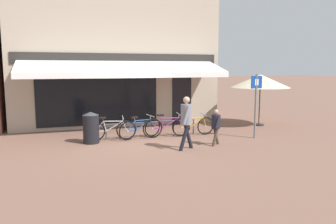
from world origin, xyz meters
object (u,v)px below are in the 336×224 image
(pedestrian_child, at_px, (216,124))
(parking_sign, at_px, (256,99))
(bicycle_purple, at_px, (167,127))
(bicycle_blue, at_px, (140,128))
(bicycle_orange, at_px, (194,126))
(pedestrian_adult, at_px, (186,117))
(litter_bin, at_px, (91,128))
(bicycle_silver, at_px, (111,130))
(cafe_parasol, at_px, (260,81))

(pedestrian_child, bearing_deg, parking_sign, 5.72)
(bicycle_purple, height_order, pedestrian_child, pedestrian_child)
(bicycle_blue, relative_size, pedestrian_child, 1.41)
(bicycle_orange, relative_size, parking_sign, 0.73)
(bicycle_orange, height_order, pedestrian_adult, pedestrian_adult)
(pedestrian_child, relative_size, parking_sign, 0.52)
(pedestrian_adult, bearing_deg, litter_bin, 143.39)
(bicycle_purple, xyz_separation_m, litter_bin, (-2.71, -0.05, 0.14))
(bicycle_orange, height_order, litter_bin, litter_bin)
(bicycle_silver, bearing_deg, pedestrian_adult, -38.78)
(bicycle_purple, height_order, bicycle_orange, bicycle_purple)
(bicycle_silver, relative_size, bicycle_purple, 0.97)
(litter_bin, bearing_deg, bicycle_purple, 1.06)
(bicycle_blue, xyz_separation_m, bicycle_orange, (1.99, -0.18, 0.00))
(bicycle_purple, distance_m, parking_sign, 3.32)
(bicycle_purple, relative_size, parking_sign, 0.80)
(bicycle_purple, xyz_separation_m, parking_sign, (2.93, -1.17, 1.02))
(pedestrian_child, distance_m, cafe_parasol, 4.61)
(bicycle_purple, relative_size, bicycle_orange, 1.10)
(bicycle_silver, relative_size, pedestrian_adult, 1.07)
(litter_bin, bearing_deg, bicycle_blue, 5.17)
(bicycle_blue, bearing_deg, bicycle_purple, -24.39)
(pedestrian_child, height_order, parking_sign, parking_sign)
(bicycle_purple, height_order, cafe_parasol, cafe_parasol)
(parking_sign, bearing_deg, cafe_parasol, 52.35)
(bicycle_blue, relative_size, parking_sign, 0.73)
(pedestrian_adult, distance_m, litter_bin, 3.29)
(cafe_parasol, bearing_deg, parking_sign, -127.65)
(bicycle_orange, xyz_separation_m, cafe_parasol, (3.60, 1.09, 1.57))
(bicycle_orange, bearing_deg, pedestrian_child, -87.92)
(bicycle_blue, height_order, litter_bin, litter_bin)
(pedestrian_adult, bearing_deg, bicycle_orange, 57.91)
(bicycle_orange, bearing_deg, litter_bin, 178.91)
(bicycle_orange, bearing_deg, pedestrian_adult, -120.64)
(bicycle_silver, distance_m, pedestrian_child, 3.63)
(litter_bin, height_order, cafe_parasol, cafe_parasol)
(pedestrian_adult, height_order, cafe_parasol, cafe_parasol)
(bicycle_silver, xyz_separation_m, bicycle_purple, (2.03, -0.14, 0.01))
(pedestrian_adult, height_order, parking_sign, parking_sign)
(bicycle_orange, distance_m, pedestrian_child, 1.65)
(pedestrian_adult, bearing_deg, cafe_parasol, 29.84)
(bicycle_blue, bearing_deg, pedestrian_child, -59.04)
(bicycle_blue, bearing_deg, cafe_parasol, -8.88)
(bicycle_silver, height_order, pedestrian_adult, pedestrian_adult)
(litter_bin, bearing_deg, parking_sign, -11.19)
(litter_bin, bearing_deg, bicycle_silver, 15.43)
(pedestrian_adult, height_order, pedestrian_child, pedestrian_adult)
(pedestrian_child, relative_size, litter_bin, 1.12)
(bicycle_blue, xyz_separation_m, bicycle_purple, (0.97, -0.11, 0.02))
(bicycle_purple, relative_size, litter_bin, 1.73)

